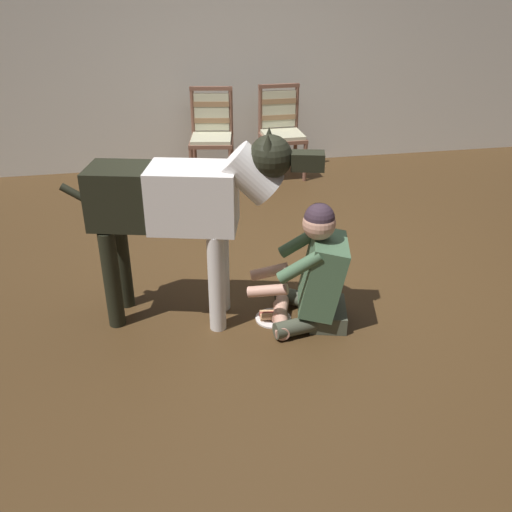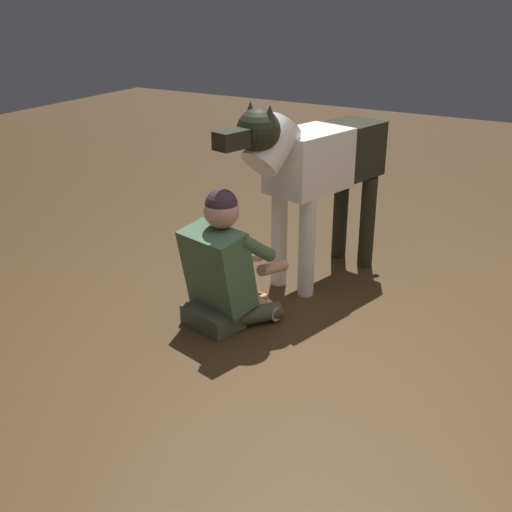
{
  "view_description": "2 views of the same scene",
  "coord_description": "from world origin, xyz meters",
  "views": [
    {
      "loc": [
        -1.03,
        -3.7,
        2.17
      ],
      "look_at": [
        -0.42,
        -0.53,
        0.5
      ],
      "focal_mm": 39.9,
      "sensor_mm": 36.0,
      "label": 1
    },
    {
      "loc": [
        2.92,
        1.33,
        1.94
      ],
      "look_at": [
        -0.31,
        -0.53,
        0.35
      ],
      "focal_mm": 45.01,
      "sensor_mm": 36.0,
      "label": 2
    }
  ],
  "objects": [
    {
      "name": "hot_dog_on_plate",
      "position": [
        -0.31,
        -0.53,
        0.03
      ],
      "size": [
        0.24,
        0.24,
        0.06
      ],
      "color": "white",
      "rests_on": "ground"
    },
    {
      "name": "large_dog",
      "position": [
        -0.86,
        -0.39,
        0.84
      ],
      "size": [
        1.6,
        0.58,
        1.3
      ],
      "color": "white",
      "rests_on": "ground"
    },
    {
      "name": "ground_plane",
      "position": [
        0.0,
        0.0,
        0.0
      ],
      "size": [
        14.85,
        14.85,
        0.0
      ],
      "primitive_type": "plane",
      "color": "#452F18"
    },
    {
      "name": "person_sitting_on_floor",
      "position": [
        -0.04,
        -0.6,
        0.35
      ],
      "size": [
        0.71,
        0.58,
        0.85
      ],
      "color": "#484C3B",
      "rests_on": "ground"
    }
  ]
}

